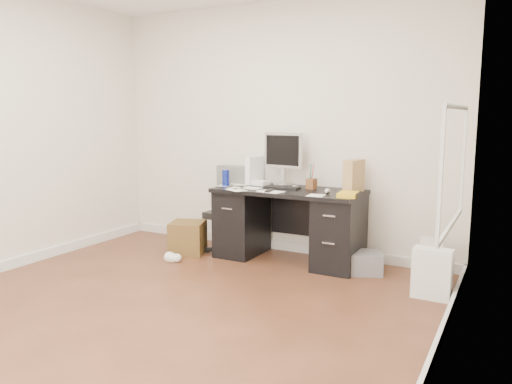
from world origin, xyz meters
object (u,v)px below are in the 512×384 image
desk (288,223)px  wicker_basket (188,238)px  office_chair (228,210)px  pc_tower (430,266)px  keyboard (282,188)px  lcd_monitor (283,159)px

desk → wicker_basket: (-1.07, -0.28, -0.22)m
office_chair → pc_tower: 2.20m
desk → keyboard: 0.37m
lcd_monitor → office_chair: (-0.57, -0.19, -0.57)m
desk → office_chair: 0.73m
desk → office_chair: size_ratio=1.60×
office_chair → keyboard: bearing=5.9°
desk → office_chair: (-0.73, 0.00, 0.07)m
office_chair → wicker_basket: size_ratio=2.66×
keyboard → pc_tower: 1.63m
keyboard → wicker_basket: 1.19m
keyboard → office_chair: size_ratio=0.40×
keyboard → pc_tower: (1.52, -0.22, -0.55)m
desk → wicker_basket: bearing=-165.2°
keyboard → office_chair: (-0.65, 0.01, -0.29)m
desk → pc_tower: bearing=-9.0°
office_chair → wicker_basket: (-0.34, -0.29, -0.29)m
keyboard → office_chair: office_chair is taller
pc_tower → wicker_basket: size_ratio=1.19×
desk → lcd_monitor: 0.68m
lcd_monitor → pc_tower: (1.60, -0.42, -0.83)m
lcd_monitor → pc_tower: 1.85m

